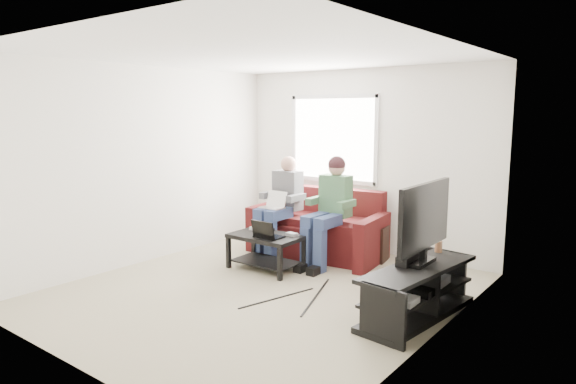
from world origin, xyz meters
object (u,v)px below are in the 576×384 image
(tv_stand, at_px, (418,294))
(tv, at_px, (425,219))
(sofa, at_px, (318,231))
(end_table, at_px, (375,242))
(subwoofer, at_px, (406,269))
(coffee_table, at_px, (266,244))

(tv_stand, xyz_separation_m, tv, (-0.00, 0.10, 0.74))
(sofa, distance_m, tv, 2.46)
(sofa, relative_size, end_table, 3.54)
(tv_stand, distance_m, tv, 0.75)
(sofa, relative_size, tv, 1.85)
(sofa, bearing_deg, tv_stand, -32.29)
(subwoofer, bearing_deg, sofa, 158.75)
(coffee_table, xyz_separation_m, tv, (2.17, -0.18, 0.64))
(coffee_table, bearing_deg, end_table, 52.69)
(tv, distance_m, end_table, 1.99)
(end_table, bearing_deg, tv, -47.71)
(tv, relative_size, end_table, 1.91)
(coffee_table, relative_size, tv, 0.83)
(tv, bearing_deg, tv_stand, -88.53)
(tv, bearing_deg, sofa, 149.72)
(sofa, distance_m, end_table, 0.82)
(sofa, distance_m, tv_stand, 2.43)
(coffee_table, xyz_separation_m, end_table, (0.91, 1.20, -0.07))
(tv_stand, bearing_deg, end_table, 130.35)
(tv_stand, distance_m, end_table, 1.94)
(sofa, height_order, subwoofer, sofa)
(tv_stand, relative_size, end_table, 2.75)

